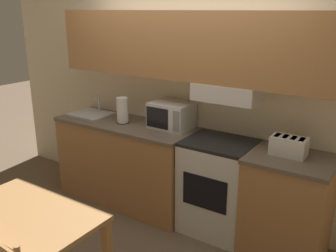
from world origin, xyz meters
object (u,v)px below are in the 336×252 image
(toaster, at_px, (289,146))
(stove_range, at_px, (218,186))
(dining_table, at_px, (28,229))
(paper_towel_roll, at_px, (122,110))
(microwave, at_px, (171,115))
(sink_basin, at_px, (91,114))

(toaster, bearing_deg, stove_range, -179.28)
(dining_table, bearing_deg, toaster, 52.16)
(stove_range, xyz_separation_m, paper_towel_roll, (-1.14, -0.04, 0.60))
(microwave, xyz_separation_m, sink_basin, (-1.03, -0.12, -0.12))
(microwave, height_order, dining_table, microwave)
(stove_range, xyz_separation_m, sink_basin, (-1.64, -0.02, 0.48))
(stove_range, height_order, microwave, microwave)
(microwave, distance_m, paper_towel_roll, 0.55)
(toaster, distance_m, paper_towel_roll, 1.77)
(sink_basin, distance_m, dining_table, 1.93)
(sink_basin, xyz_separation_m, paper_towel_roll, (0.50, -0.02, 0.12))
(stove_range, height_order, sink_basin, sink_basin)
(toaster, bearing_deg, microwave, 175.81)
(stove_range, relative_size, paper_towel_roll, 3.33)
(sink_basin, bearing_deg, dining_table, -58.82)
(microwave, xyz_separation_m, paper_towel_roll, (-0.53, -0.14, 0.01))
(sink_basin, height_order, paper_towel_roll, paper_towel_roll)
(stove_range, bearing_deg, paper_towel_roll, -177.88)
(toaster, xyz_separation_m, paper_towel_roll, (-1.77, -0.05, 0.06))
(paper_towel_roll, bearing_deg, microwave, 14.75)
(stove_range, bearing_deg, sink_basin, -179.36)
(sink_basin, distance_m, paper_towel_roll, 0.52)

